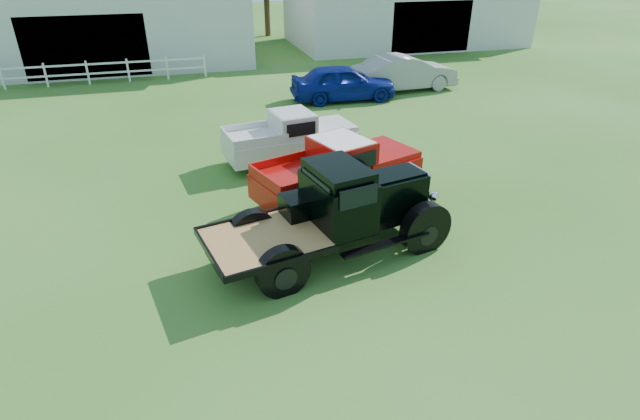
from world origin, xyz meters
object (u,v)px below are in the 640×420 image
object	(u,v)px
vintage_flatbed	(333,212)
white_pickup	(290,137)
misc_car_blue	(343,82)
red_pickup	(338,170)
misc_car_grey	(405,73)

from	to	relation	value
vintage_flatbed	white_pickup	xyz separation A→B (m)	(0.34, 5.88, -0.29)
vintage_flatbed	misc_car_blue	distance (m)	13.28
red_pickup	misc_car_grey	world-z (taller)	red_pickup
vintage_flatbed	red_pickup	xyz separation A→B (m)	(0.99, 2.71, -0.21)
white_pickup	misc_car_grey	bearing A→B (deg)	36.24
misc_car_blue	misc_car_grey	bearing A→B (deg)	-73.01
white_pickup	misc_car_grey	size ratio (longest dim) A/B	0.87
misc_car_grey	vintage_flatbed	bearing A→B (deg)	145.91
misc_car_grey	red_pickup	bearing A→B (deg)	143.55
red_pickup	vintage_flatbed	bearing A→B (deg)	-128.61
red_pickup	white_pickup	world-z (taller)	red_pickup
misc_car_blue	misc_car_grey	world-z (taller)	misc_car_grey
misc_car_blue	misc_car_grey	distance (m)	3.66
white_pickup	red_pickup	bearing A→B (deg)	-86.82
white_pickup	misc_car_blue	distance (m)	7.79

